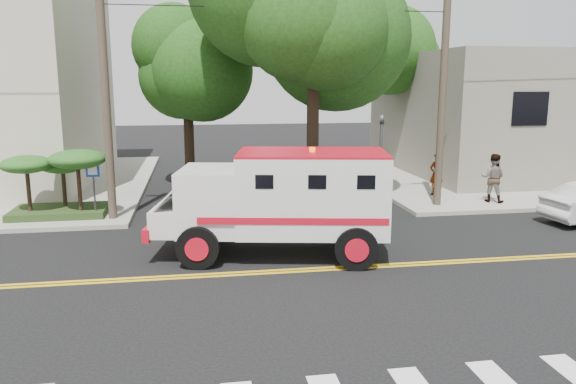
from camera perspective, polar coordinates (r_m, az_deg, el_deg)
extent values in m
plane|color=black|center=(14.57, 1.90, -7.94)|extent=(100.00, 100.00, 0.00)
cube|color=gray|center=(31.84, 21.38, 1.95)|extent=(17.00, 17.00, 0.15)
cube|color=slate|center=(32.74, 23.59, 7.44)|extent=(14.00, 12.00, 6.00)
cylinder|color=#382D23|center=(19.71, -18.08, 9.87)|extent=(0.28, 0.28, 9.00)
cylinder|color=#382D23|center=(21.66, 15.46, 10.08)|extent=(0.28, 0.28, 9.00)
cylinder|color=black|center=(20.47, 2.54, 7.63)|extent=(0.44, 0.44, 7.00)
sphere|color=#1B3B10|center=(20.55, 2.63, 17.41)|extent=(5.32, 5.32, 5.32)
cylinder|color=black|center=(25.57, -10.06, 6.61)|extent=(0.44, 0.44, 5.60)
sphere|color=#1B3B10|center=(25.51, -10.28, 12.89)|extent=(3.92, 3.92, 3.92)
sphere|color=#1B3B10|center=(24.97, -8.35, 13.95)|extent=(3.36, 3.36, 3.36)
cylinder|color=black|center=(31.60, 11.52, 7.72)|extent=(0.44, 0.44, 5.95)
sphere|color=#1B3B10|center=(31.57, 11.74, 13.12)|extent=(4.20, 4.20, 4.20)
sphere|color=#1B3B10|center=(31.37, 13.76, 13.87)|extent=(3.60, 3.60, 3.60)
cylinder|color=#3F3F42|center=(20.39, 9.37, 2.67)|extent=(0.12, 0.12, 3.60)
imported|color=#3F3F42|center=(20.24, 9.49, 6.45)|extent=(0.15, 0.18, 0.90)
cylinder|color=#3F3F42|center=(20.35, -19.07, -0.10)|extent=(0.06, 0.06, 2.00)
cube|color=#0C33A5|center=(20.16, -19.24, 2.09)|extent=(0.45, 0.03, 0.45)
cube|color=#1E3314|center=(21.33, -22.13, -1.83)|extent=(3.20, 2.00, 0.24)
cylinder|color=black|center=(21.10, -24.86, 0.27)|extent=(0.14, 0.14, 1.52)
ellipsoid|color=#195318|center=(20.97, -25.05, 2.56)|extent=(1.73, 1.73, 0.60)
cylinder|color=black|center=(21.54, -21.80, 0.49)|extent=(0.14, 0.14, 1.36)
ellipsoid|color=#195318|center=(21.42, -21.94, 2.50)|extent=(1.55, 1.55, 0.54)
cylinder|color=black|center=(20.50, -20.44, 0.54)|extent=(0.14, 0.14, 1.68)
ellipsoid|color=#195318|center=(20.36, -20.62, 3.15)|extent=(1.91, 1.91, 0.66)
cube|color=silver|center=(15.29, 2.45, -0.08)|extent=(4.34, 3.04, 2.14)
cube|color=silver|center=(15.52, -7.77, -0.78)|extent=(2.02, 2.50, 1.73)
cube|color=black|center=(15.58, -10.71, 0.89)|extent=(0.38, 1.72, 0.71)
cube|color=silver|center=(15.83, -11.56, -2.56)|extent=(1.28, 2.17, 0.71)
cube|color=#B60E1E|center=(16.01, -13.30, -3.42)|extent=(0.58, 2.19, 0.36)
cube|color=#B60E1E|center=(15.12, 2.49, 4.01)|extent=(4.34, 3.04, 0.06)
cylinder|color=black|center=(14.71, -9.14, -5.59)|extent=(1.16, 0.53, 1.12)
cylinder|color=black|center=(16.88, -7.77, -3.35)|extent=(1.16, 0.53, 1.12)
cylinder|color=black|center=(14.55, 6.95, -5.71)|extent=(1.16, 0.53, 1.12)
cylinder|color=black|center=(16.74, 6.18, -3.44)|extent=(1.16, 0.53, 1.12)
imported|color=gray|center=(23.86, 14.84, 1.79)|extent=(0.70, 0.53, 1.75)
imported|color=gray|center=(23.11, 20.10, 1.35)|extent=(1.16, 1.12, 1.88)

